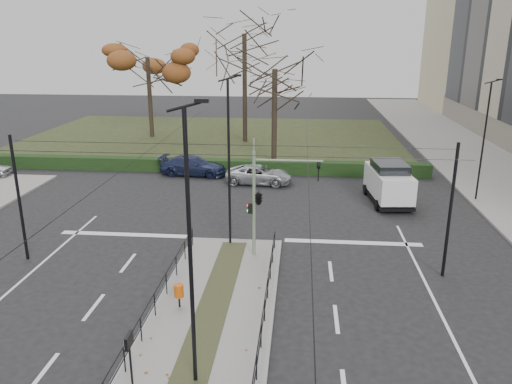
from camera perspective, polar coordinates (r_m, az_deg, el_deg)
ground at (r=21.43m, az=-4.05°, el=-10.87°), size 140.00×140.00×0.00m
median_island at (r=19.26m, az=-5.27°, el=-14.17°), size 4.40×15.00×0.14m
sidewalk_east at (r=44.39m, az=24.57°, el=2.67°), size 8.00×90.00×0.14m
park at (r=52.42m, az=-5.02°, el=6.21°), size 38.00×26.00×0.10m
hedge at (r=39.52m, az=-8.41°, el=3.08°), size 38.00×1.00×1.00m
median_railing at (r=18.72m, az=-5.40°, el=-11.96°), size 4.14×13.24×0.92m
catenary at (r=21.55m, az=-3.57°, el=-0.78°), size 20.00×34.00×6.00m
traffic_light at (r=22.99m, az=0.49°, el=-0.48°), size 3.43×1.97×5.05m
litter_bin at (r=19.66m, az=-8.81°, el=-11.13°), size 0.37×0.37×0.94m
info_panel at (r=15.25m, az=-14.30°, el=-16.82°), size 0.11×0.51×1.97m
streetlamp_median_near at (r=14.07m, az=-7.47°, el=-6.55°), size 0.71×0.14×8.48m
streetlamp_median_far at (r=24.05m, az=-3.07°, el=3.52°), size 0.70×0.14×8.33m
streetlamp_sidewalk at (r=34.13m, az=24.61°, el=5.43°), size 0.63×0.13×7.57m
parked_car_third at (r=38.27m, az=-7.17°, el=3.01°), size 5.20×2.50×1.46m
parked_car_fourth at (r=35.76m, az=0.33°, el=2.00°), size 4.87×2.56×1.31m
white_van at (r=32.60m, az=14.91°, el=1.16°), size 2.65×5.19×2.62m
rust_tree at (r=52.91m, az=-12.32°, el=14.80°), size 8.69×8.69×10.56m
bare_tree_center at (r=49.16m, az=-1.33°, el=16.78°), size 9.09×9.09×13.66m
bare_tree_near at (r=40.56m, az=2.16°, el=13.09°), size 6.95×6.95×10.06m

